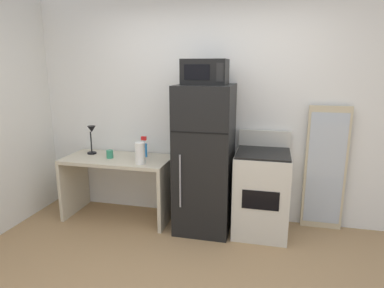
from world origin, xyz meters
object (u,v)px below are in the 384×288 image
(oven_range, at_px, (261,192))
(desk, at_px, (118,175))
(refrigerator, at_px, (205,159))
(paper_towel_roll, at_px, (140,153))
(desk_lamp, at_px, (92,135))
(microwave, at_px, (205,72))
(coffee_mug, at_px, (110,154))
(leaning_mirror, at_px, (325,169))
(spray_bottle, at_px, (144,149))

(oven_range, bearing_deg, desk, -179.69)
(refrigerator, bearing_deg, paper_towel_roll, -167.62)
(desk_lamp, height_order, refrigerator, refrigerator)
(paper_towel_roll, relative_size, microwave, 0.52)
(paper_towel_roll, distance_m, coffee_mug, 0.47)
(desk_lamp, relative_size, coffee_mug, 3.72)
(desk, distance_m, paper_towel_roll, 0.52)
(oven_range, bearing_deg, microwave, -175.74)
(paper_towel_roll, bearing_deg, oven_range, 7.68)
(desk, bearing_deg, microwave, -2.04)
(desk, height_order, paper_towel_roll, paper_towel_roll)
(oven_range, distance_m, leaning_mirror, 0.76)
(desk_lamp, height_order, microwave, microwave)
(coffee_mug, height_order, leaning_mirror, leaning_mirror)
(microwave, bearing_deg, desk, 177.96)
(desk_lamp, relative_size, leaning_mirror, 0.25)
(coffee_mug, distance_m, refrigerator, 1.14)
(coffee_mug, bearing_deg, spray_bottle, 21.93)
(desk_lamp, bearing_deg, desk, -12.97)
(desk, relative_size, desk_lamp, 3.57)
(spray_bottle, height_order, microwave, microwave)
(coffee_mug, bearing_deg, oven_range, 1.36)
(microwave, xyz_separation_m, oven_range, (0.63, 0.05, -1.28))
(desk, height_order, leaning_mirror, leaning_mirror)
(desk_lamp, height_order, spray_bottle, desk_lamp)
(paper_towel_roll, xyz_separation_m, oven_range, (1.33, 0.18, -0.40))
(spray_bottle, bearing_deg, coffee_mug, -158.07)
(desk_lamp, xyz_separation_m, refrigerator, (1.43, -0.10, -0.18))
(desk, xyz_separation_m, leaning_mirror, (2.36, 0.26, 0.17))
(spray_bottle, bearing_deg, refrigerator, -10.10)
(oven_range, relative_size, leaning_mirror, 0.79)
(desk_lamp, bearing_deg, paper_towel_roll, -19.25)
(coffee_mug, distance_m, microwave, 1.48)
(oven_range, bearing_deg, refrigerator, -177.66)
(paper_towel_roll, bearing_deg, desk_lamp, 160.75)
(leaning_mirror, bearing_deg, oven_range, -159.27)
(refrigerator, bearing_deg, spray_bottle, 169.90)
(spray_bottle, distance_m, oven_range, 1.45)
(paper_towel_roll, xyz_separation_m, spray_bottle, (-0.06, 0.29, -0.02))
(spray_bottle, relative_size, leaning_mirror, 0.18)
(desk_lamp, relative_size, refrigerator, 0.22)
(microwave, bearing_deg, spray_bottle, 168.37)
(desk_lamp, xyz_separation_m, leaning_mirror, (2.73, 0.18, -0.29))
(desk, distance_m, desk_lamp, 0.60)
(paper_towel_roll, distance_m, leaning_mirror, 2.05)
(spray_bottle, distance_m, leaning_mirror, 2.07)
(desk, relative_size, coffee_mug, 13.26)
(paper_towel_roll, xyz_separation_m, coffee_mug, (-0.44, 0.14, -0.07))
(desk_lamp, relative_size, oven_range, 0.32)
(paper_towel_roll, bearing_deg, refrigerator, 12.38)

